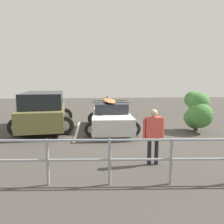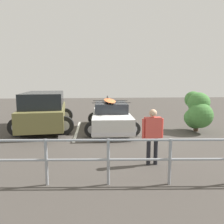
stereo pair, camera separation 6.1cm
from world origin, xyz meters
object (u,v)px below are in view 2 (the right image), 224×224
Objects in this scene: sedan_car at (111,117)px; suv_car at (45,110)px; bush_near_left at (197,111)px; person_bystander at (153,132)px.

sedan_car is 3.32m from suv_car.
sedan_car is at bearing -11.12° from bush_near_left.
suv_car reaches higher than sedan_car.
person_bystander is at bearing 50.57° from bush_near_left.
person_bystander is 5.05m from bush_near_left.
sedan_car is 0.88× the size of suv_car.
sedan_car is 2.87× the size of person_bystander.
sedan_car is 4.76m from person_bystander.
suv_car is 7.36m from bush_near_left.
sedan_car is at bearing 170.78° from suv_car.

